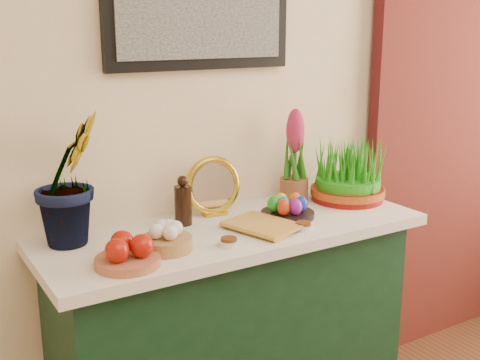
{
  "coord_description": "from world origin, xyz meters",
  "views": [
    {
      "loc": [
        -1.09,
        0.24,
        1.59
      ],
      "look_at": [
        -0.05,
        1.95,
        1.07
      ],
      "focal_mm": 45.0,
      "sensor_mm": 36.0,
      "label": 1
    }
  ],
  "objects_px": {
    "hyacinth_green": "(68,158)",
    "wheatgrass_sabzeh": "(348,174)",
    "sideboard": "(233,342)",
    "mirror": "(213,187)",
    "book": "(245,231)"
  },
  "relations": [
    {
      "from": "book",
      "to": "wheatgrass_sabzeh",
      "type": "bearing_deg",
      "value": -2.54
    },
    {
      "from": "sideboard",
      "to": "book",
      "type": "bearing_deg",
      "value": -99.93
    },
    {
      "from": "sideboard",
      "to": "hyacinth_green",
      "type": "bearing_deg",
      "value": 166.96
    },
    {
      "from": "sideboard",
      "to": "wheatgrass_sabzeh",
      "type": "relative_size",
      "value": 4.27
    },
    {
      "from": "sideboard",
      "to": "book",
      "type": "distance_m",
      "value": 0.5
    },
    {
      "from": "sideboard",
      "to": "mirror",
      "type": "xyz_separation_m",
      "value": [
        0.0,
        0.15,
        0.57
      ]
    },
    {
      "from": "sideboard",
      "to": "mirror",
      "type": "distance_m",
      "value": 0.59
    },
    {
      "from": "book",
      "to": "wheatgrass_sabzeh",
      "type": "xyz_separation_m",
      "value": [
        0.59,
        0.16,
        0.09
      ]
    },
    {
      "from": "mirror",
      "to": "wheatgrass_sabzeh",
      "type": "xyz_separation_m",
      "value": [
        0.57,
        -0.12,
        -0.0
      ]
    },
    {
      "from": "mirror",
      "to": "wheatgrass_sabzeh",
      "type": "relative_size",
      "value": 0.75
    },
    {
      "from": "mirror",
      "to": "book",
      "type": "xyz_separation_m",
      "value": [
        -0.02,
        -0.27,
        -0.09
      ]
    },
    {
      "from": "hyacinth_green",
      "to": "wheatgrass_sabzeh",
      "type": "height_order",
      "value": "hyacinth_green"
    },
    {
      "from": "sideboard",
      "to": "wheatgrass_sabzeh",
      "type": "xyz_separation_m",
      "value": [
        0.57,
        0.04,
        0.57
      ]
    },
    {
      "from": "mirror",
      "to": "book",
      "type": "relative_size",
      "value": 0.93
    },
    {
      "from": "sideboard",
      "to": "mirror",
      "type": "bearing_deg",
      "value": 88.61
    }
  ]
}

